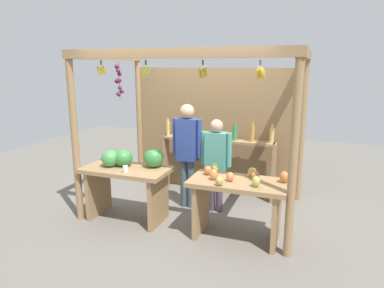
{
  "coord_description": "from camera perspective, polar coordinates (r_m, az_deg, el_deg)",
  "views": [
    {
      "loc": [
        1.71,
        -4.83,
        2.23
      ],
      "look_at": [
        0.0,
        -0.19,
        1.1
      ],
      "focal_mm": 32.15,
      "sensor_mm": 36.0,
      "label": 1
    }
  ],
  "objects": [
    {
      "name": "vendor_woman",
      "position": [
        5.24,
        4.01,
        -2.32
      ],
      "size": [
        0.48,
        0.2,
        1.45
      ],
      "rotation": [
        0.0,
        0.0,
        -0.05
      ],
      "color": "#4D3B4B",
      "rests_on": "ground"
    },
    {
      "name": "bottle_shelf_unit",
      "position": [
        5.93,
        4.17,
        -1.05
      ],
      "size": [
        1.99,
        0.22,
        1.33
      ],
      "color": "#99754C",
      "rests_on": "ground"
    },
    {
      "name": "market_stall",
      "position": [
        5.6,
        2.16,
        4.52
      ],
      "size": [
        3.11,
        1.99,
        2.43
      ],
      "color": "#99754C",
      "rests_on": "ground"
    },
    {
      "name": "fruit_counter_left",
      "position": [
        5.1,
        -10.48,
        -4.93
      ],
      "size": [
        1.25,
        0.67,
        1.07
      ],
      "color": "#99754C",
      "rests_on": "ground"
    },
    {
      "name": "vendor_man",
      "position": [
        5.35,
        -0.81,
        -0.39
      ],
      "size": [
        0.48,
        0.22,
        1.66
      ],
      "rotation": [
        0.0,
        0.0,
        -0.2
      ],
      "color": "#40535E",
      "rests_on": "ground"
    },
    {
      "name": "fruit_counter_right",
      "position": [
        4.53,
        7.61,
        -8.4
      ],
      "size": [
        1.25,
        0.65,
        0.94
      ],
      "color": "#99754C",
      "rests_on": "ground"
    },
    {
      "name": "ground_plane",
      "position": [
        5.59,
        0.68,
        -10.6
      ],
      "size": [
        12.0,
        12.0,
        0.0
      ],
      "primitive_type": "plane",
      "color": "slate",
      "rests_on": "ground"
    }
  ]
}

